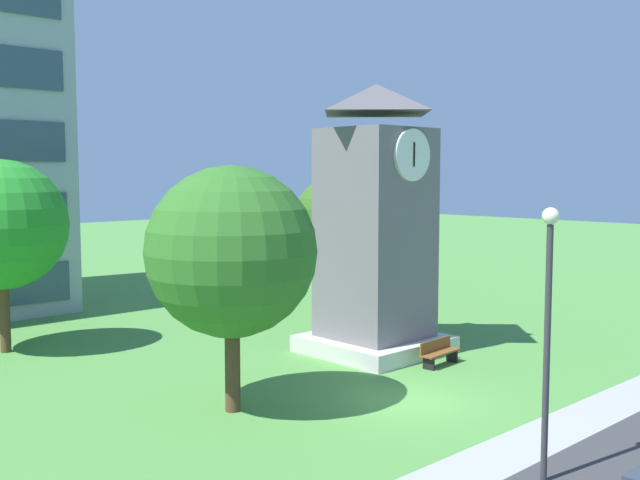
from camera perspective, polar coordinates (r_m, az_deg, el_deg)
ground_plane at (r=22.24m, az=6.74°, el=-12.11°), size 160.00×160.00×0.00m
kerb_strip at (r=19.93m, az=16.44°, el=-14.35°), size 120.00×1.60×0.01m
clock_tower at (r=27.17m, az=4.27°, el=0.39°), size 4.43×4.43×9.76m
park_bench at (r=26.13m, az=9.10°, el=-8.47°), size 1.83×0.62×0.88m
street_lamp at (r=16.41m, az=17.06°, el=-5.41°), size 0.36×0.36×5.88m
tree_streetside at (r=36.01m, az=1.20°, el=1.62°), size 4.08×4.08×6.42m
tree_by_building at (r=20.41m, az=-6.80°, el=-0.92°), size 4.71×4.71×6.81m
tree_near_tower at (r=29.43m, az=-23.23°, el=1.07°), size 4.77×4.77×7.10m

